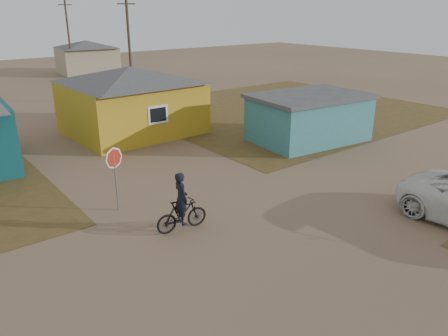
% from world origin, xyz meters
% --- Properties ---
extents(ground, '(120.00, 120.00, 0.00)m').
position_xyz_m(ground, '(0.00, 0.00, 0.00)').
color(ground, brown).
extents(grass_ne, '(20.00, 18.00, 0.00)m').
position_xyz_m(grass_ne, '(14.00, 13.00, 0.01)').
color(grass_ne, brown).
rests_on(grass_ne, ground).
extents(house_yellow, '(7.72, 6.76, 3.90)m').
position_xyz_m(house_yellow, '(2.50, 14.00, 2.00)').
color(house_yellow, '#BA921C').
rests_on(house_yellow, ground).
extents(shed_turquoise, '(6.71, 4.93, 2.60)m').
position_xyz_m(shed_turquoise, '(9.50, 6.50, 1.31)').
color(shed_turquoise, teal).
rests_on(shed_turquoise, ground).
extents(house_beige_east, '(6.95, 6.05, 3.60)m').
position_xyz_m(house_beige_east, '(10.00, 40.00, 1.86)').
color(house_beige_east, gray).
rests_on(house_beige_east, ground).
extents(utility_pole_near, '(1.40, 0.20, 8.00)m').
position_xyz_m(utility_pole_near, '(6.50, 22.00, 4.14)').
color(utility_pole_near, '#433528').
rests_on(utility_pole_near, ground).
extents(utility_pole_far, '(1.40, 0.20, 8.00)m').
position_xyz_m(utility_pole_far, '(7.50, 38.00, 4.14)').
color(utility_pole_far, '#433528').
rests_on(utility_pole_far, ground).
extents(stop_sign, '(0.80, 0.07, 2.44)m').
position_xyz_m(stop_sign, '(-2.89, 4.63, 1.80)').
color(stop_sign, gray).
rests_on(stop_sign, ground).
extents(cyclist, '(1.87, 0.73, 2.06)m').
position_xyz_m(cyclist, '(-1.85, 1.89, 0.75)').
color(cyclist, black).
rests_on(cyclist, ground).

